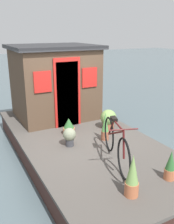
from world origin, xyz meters
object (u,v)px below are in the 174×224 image
at_px(potted_plant_geranium, 69,126).
at_px(potted_plant_ivy, 105,127).
at_px(potted_plant_basil, 132,177).
at_px(bicycle, 116,143).
at_px(potted_plant_thyme, 108,119).
at_px(houseboat_cabin, 54,82).
at_px(potted_plant_sage, 69,136).
at_px(potted_plant_rosemary, 170,166).

height_order(potted_plant_geranium, potted_plant_ivy, potted_plant_ivy).
relative_size(potted_plant_basil, potted_plant_ivy, 1.05).
bearing_deg(bicycle, potted_plant_thyme, -28.07).
bearing_deg(houseboat_cabin, bicycle, -179.64).
relative_size(bicycle, potted_plant_geranium, 4.24).
relative_size(potted_plant_sage, potted_plant_ivy, 0.63).
bearing_deg(potted_plant_ivy, houseboat_cabin, 10.56).
distance_m(bicycle, potted_plant_sage, 1.19).
distance_m(bicycle, potted_plant_rosemary, 1.05).
relative_size(potted_plant_basil, potted_plant_thyme, 1.39).
bearing_deg(potted_plant_rosemary, potted_plant_sage, 26.29).
bearing_deg(potted_plant_sage, potted_plant_geranium, -22.43).
xyz_separation_m(bicycle, potted_plant_basil, (-0.97, 0.35, -0.07)).
xyz_separation_m(houseboat_cabin, bicycle, (-3.15, -0.02, -0.64)).
bearing_deg(potted_plant_geranium, potted_plant_rosemary, -164.56).
relative_size(potted_plant_rosemary, potted_plant_thyme, 1.06).
bearing_deg(houseboat_cabin, potted_plant_thyme, -151.82).
bearing_deg(potted_plant_basil, potted_plant_ivy, -20.44).
bearing_deg(bicycle, potted_plant_geranium, 7.52).
bearing_deg(potted_plant_sage, potted_plant_basil, -176.29).
relative_size(houseboat_cabin, potted_plant_basil, 3.37).
xyz_separation_m(houseboat_cabin, potted_plant_sage, (-2.08, 0.46, -0.80)).
relative_size(potted_plant_geranium, potted_plant_ivy, 0.61).
relative_size(potted_plant_geranium, potted_plant_thyme, 0.81).
height_order(potted_plant_thyme, potted_plant_ivy, potted_plant_ivy).
distance_m(houseboat_cabin, bicycle, 3.21).
height_order(potted_plant_sage, potted_plant_rosemary, potted_plant_rosemary).
bearing_deg(bicycle, potted_plant_basil, 160.13).
height_order(houseboat_cabin, potted_plant_thyme, houseboat_cabin).
bearing_deg(potted_plant_sage, houseboat_cabin, -12.60).
xyz_separation_m(potted_plant_rosemary, potted_plant_thyme, (2.48, -0.33, 0.01)).
xyz_separation_m(potted_plant_sage, potted_plant_thyme, (0.49, -1.32, 0.02)).
distance_m(houseboat_cabin, potted_plant_sage, 2.27).
distance_m(houseboat_cabin, potted_plant_thyme, 1.96).
bearing_deg(potted_plant_ivy, potted_plant_basil, 159.56).
bearing_deg(potted_plant_basil, potted_plant_geranium, -2.71).
xyz_separation_m(bicycle, potted_plant_thyme, (1.56, -0.83, -0.14)).
height_order(houseboat_cabin, potted_plant_ivy, houseboat_cabin).
distance_m(potted_plant_rosemary, potted_plant_thyme, 2.50).
bearing_deg(potted_plant_geranium, bicycle, -172.48).
bearing_deg(potted_plant_ivy, potted_plant_sage, 84.83).
xyz_separation_m(potted_plant_basil, potted_plant_thyme, (2.53, -1.18, -0.07)).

